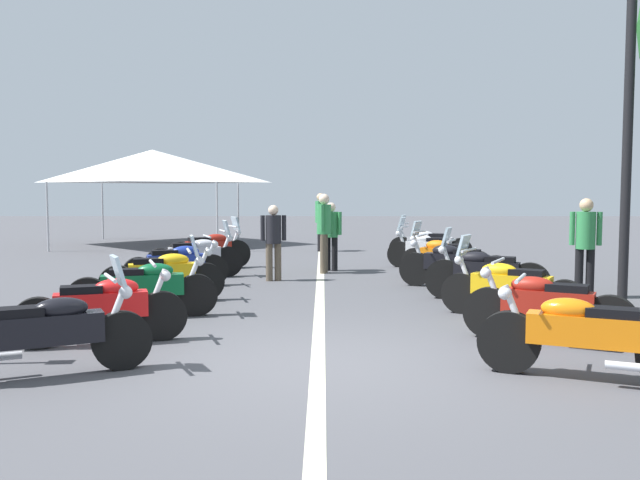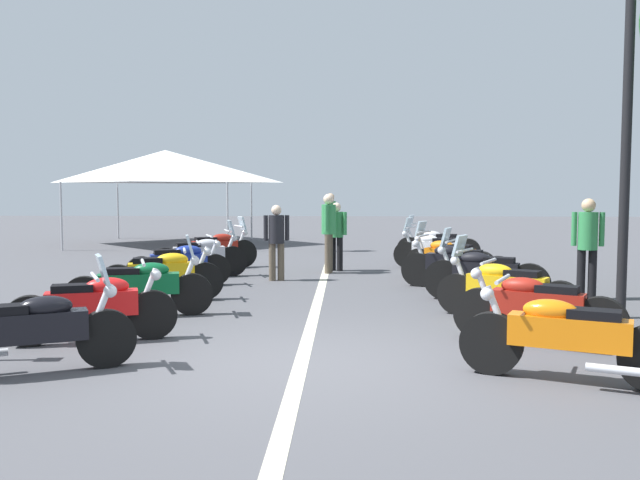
{
  "view_description": "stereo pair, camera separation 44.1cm",
  "coord_description": "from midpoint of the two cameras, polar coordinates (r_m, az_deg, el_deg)",
  "views": [
    {
      "loc": [
        -7.2,
        -0.06,
        1.88
      ],
      "look_at": [
        4.99,
        0.0,
        0.96
      ],
      "focal_mm": 38.09,
      "sensor_mm": 36.0,
      "label": 1
    },
    {
      "loc": [
        -7.2,
        -0.5,
        1.88
      ],
      "look_at": [
        4.99,
        0.0,
        0.96
      ],
      "focal_mm": 38.09,
      "sensor_mm": 36.0,
      "label": 2
    }
  ],
  "objects": [
    {
      "name": "motorcycle_left_row_4",
      "position": [
        13.29,
        -12.83,
        -1.99
      ],
      "size": [
        0.95,
        1.92,
        0.98
      ],
      "rotation": [
        0.0,
        0.0,
        -1.2
      ],
      "color": "black",
      "rests_on": "ground_plane"
    },
    {
      "name": "motorcycle_left_row_5",
      "position": [
        14.62,
        -11.23,
        -1.31
      ],
      "size": [
        0.9,
        1.99,
        1.22
      ],
      "rotation": [
        0.0,
        0.0,
        -1.23
      ],
      "color": "black",
      "rests_on": "ground_plane"
    },
    {
      "name": "motorcycle_right_row_7",
      "position": [
        17.66,
        8.42,
        -0.33
      ],
      "size": [
        1.02,
        2.06,
        1.21
      ],
      "rotation": [
        0.0,
        0.0,
        1.19
      ],
      "color": "black",
      "rests_on": "ground_plane"
    },
    {
      "name": "motorcycle_right_row_3",
      "position": [
        11.64,
        12.61,
        -2.71
      ],
      "size": [
        0.99,
        1.97,
        1.23
      ],
      "rotation": [
        0.0,
        0.0,
        1.18
      ],
      "color": "black",
      "rests_on": "ground_plane"
    },
    {
      "name": "bystander_0",
      "position": [
        15.12,
        -0.5,
        1.14
      ],
      "size": [
        0.52,
        0.32,
        1.77
      ],
      "rotation": [
        0.0,
        0.0,
        1.37
      ],
      "color": "brown",
      "rests_on": "ground_plane"
    },
    {
      "name": "motorcycle_left_row_1",
      "position": [
        8.7,
        -19.15,
        -5.39
      ],
      "size": [
        0.9,
        1.97,
        0.99
      ],
      "rotation": [
        0.0,
        0.0,
        -1.24
      ],
      "color": "black",
      "rests_on": "ground_plane"
    },
    {
      "name": "motorcycle_right_row_1",
      "position": [
        8.65,
        17.04,
        -5.33
      ],
      "size": [
        1.08,
        1.9,
        1.0
      ],
      "rotation": [
        0.0,
        0.0,
        1.1
      ],
      "color": "black",
      "rests_on": "ground_plane"
    },
    {
      "name": "motorcycle_right_row_0",
      "position": [
        7.11,
        19.69,
        -7.49
      ],
      "size": [
        1.04,
        2.0,
        1.0
      ],
      "rotation": [
        0.0,
        0.0,
        1.16
      ],
      "color": "black",
      "rests_on": "ground_plane"
    },
    {
      "name": "street_lamp_twin_globe",
      "position": [
        10.95,
        23.52,
        13.42
      ],
      "size": [
        0.32,
        1.22,
        5.47
      ],
      "color": "black",
      "rests_on": "ground_plane"
    },
    {
      "name": "bystander_2",
      "position": [
        20.47,
        -0.57,
        1.93
      ],
      "size": [
        0.52,
        0.32,
        1.75
      ],
      "rotation": [
        0.0,
        0.0,
        1.33
      ],
      "color": "black",
      "rests_on": "ground_plane"
    },
    {
      "name": "motorcycle_right_row_4",
      "position": [
        13.08,
        10.25,
        -1.98
      ],
      "size": [
        1.04,
        2.05,
        1.01
      ],
      "rotation": [
        0.0,
        0.0,
        1.17
      ],
      "color": "black",
      "rests_on": "ground_plane"
    },
    {
      "name": "bystander_4",
      "position": [
        13.9,
        -4.84,
        0.26
      ],
      "size": [
        0.32,
        0.52,
        1.55
      ],
      "rotation": [
        0.0,
        0.0,
        3.35
      ],
      "color": "brown",
      "rests_on": "ground_plane"
    },
    {
      "name": "ground_plane",
      "position": [
        7.44,
        -1.91,
        -10.31
      ],
      "size": [
        80.0,
        80.0,
        0.0
      ],
      "primitive_type": "plane",
      "color": "#4C4C51"
    },
    {
      "name": "motorcycle_left_row_6",
      "position": [
        16.17,
        -10.02,
        -0.74
      ],
      "size": [
        1.08,
        1.89,
        1.22
      ],
      "rotation": [
        0.0,
        0.0,
        -1.1
      ],
      "color": "black",
      "rests_on": "ground_plane"
    },
    {
      "name": "lane_centre_stripe",
      "position": [
        12.18,
        -1.05,
        -4.56
      ],
      "size": [
        21.78,
        0.16,
        0.01
      ],
      "primitive_type": "cube",
      "color": "beige",
      "rests_on": "ground_plane"
    },
    {
      "name": "motorcycle_right_row_2",
      "position": [
        10.21,
        14.4,
        -3.81
      ],
      "size": [
        1.2,
        1.88,
        1.2
      ],
      "rotation": [
        0.0,
        0.0,
        1.04
      ],
      "color": "black",
      "rests_on": "ground_plane"
    },
    {
      "name": "motorcycle_left_row_2",
      "position": [
        10.26,
        -15.68,
        -3.79
      ],
      "size": [
        0.82,
        2.12,
        1.2
      ],
      "rotation": [
        0.0,
        0.0,
        -1.31
      ],
      "color": "black",
      "rests_on": "ground_plane"
    },
    {
      "name": "motorcycle_right_row_5",
      "position": [
        14.52,
        9.52,
        -1.37
      ],
      "size": [
        1.15,
        1.78,
        1.2
      ],
      "rotation": [
        0.0,
        0.0,
        1.03
      ],
      "color": "black",
      "rests_on": "ground_plane"
    },
    {
      "name": "bystander_3",
      "position": [
        15.56,
        0.12,
        0.74
      ],
      "size": [
        0.32,
        0.48,
        1.57
      ],
      "rotation": [
        0.0,
        0.0,
        2.68
      ],
      "color": "black",
      "rests_on": "ground_plane"
    },
    {
      "name": "bystander_1",
      "position": [
        12.43,
        20.46,
        0.03
      ],
      "size": [
        0.32,
        0.52,
        1.72
      ],
      "rotation": [
        0.0,
        0.0,
        2.92
      ],
      "color": "black",
      "rests_on": "ground_plane"
    },
    {
      "name": "motorcycle_left_row_0",
      "position": [
        7.4,
        -23.63,
        -7.1
      ],
      "size": [
        1.11,
        1.98,
        1.2
      ],
      "rotation": [
        0.0,
        0.0,
        -1.11
      ],
      "color": "black",
      "rests_on": "ground_plane"
    },
    {
      "name": "motorcycle_left_row_3",
      "position": [
        11.62,
        -14.08,
        -2.86
      ],
      "size": [
        0.82,
        2.02,
        1.0
      ],
      "rotation": [
        0.0,
        0.0,
        -1.29
      ],
      "color": "black",
      "rests_on": "ground_plane"
    },
    {
      "name": "event_tent",
      "position": [
        23.68,
        -14.41,
        6.03
      ],
      "size": [
        5.68,
        5.68,
        3.2
      ],
      "color": "white",
      "rests_on": "ground_plane"
    },
    {
      "name": "motorcycle_right_row_6",
      "position": [
        16.22,
        8.2,
        -0.75
      ],
      "size": [
        0.98,
        1.89,
        1.2
      ],
      "rotation": [
        0.0,
        0.0,
        1.17
      ],
      "color": "black",
      "rests_on": "ground_plane"
    }
  ]
}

